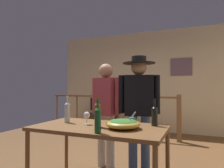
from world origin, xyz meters
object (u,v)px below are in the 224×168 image
(tv_console, at_px, (102,121))
(salad_bowl, at_px, (123,123))
(wine_glass, at_px, (87,116))
(person_standing_left, at_px, (106,106))
(framed_picture, at_px, (181,67))
(wine_bottle_clear, at_px, (67,112))
(person_standing_right, at_px, (139,102))
(wine_bottle_dark, at_px, (155,115))
(wine_bottle_amber, at_px, (98,114))
(stair_railing, at_px, (130,109))
(wine_bottle_green, at_px, (98,119))
(flat_screen_tv, at_px, (101,104))
(mug_teal, at_px, (132,121))
(serving_table, at_px, (99,132))

(tv_console, height_order, salad_bowl, salad_bowl)
(wine_glass, xyz_separation_m, person_standing_left, (-0.09, 0.74, 0.05))
(framed_picture, bearing_deg, wine_bottle_clear, -107.52)
(framed_picture, height_order, wine_glass, framed_picture)
(person_standing_right, bearing_deg, tv_console, -69.44)
(tv_console, xyz_separation_m, wine_glass, (1.41, -3.31, 0.67))
(wine_bottle_dark, distance_m, wine_bottle_amber, 0.67)
(stair_railing, distance_m, wine_bottle_green, 3.17)
(wine_bottle_green, xyz_separation_m, person_standing_right, (0.11, 1.10, 0.10))
(wine_bottle_amber, bearing_deg, person_standing_left, 108.61)
(framed_picture, distance_m, wine_glass, 3.80)
(salad_bowl, distance_m, wine_bottle_dark, 0.42)
(flat_screen_tv, bearing_deg, wine_bottle_amber, -64.51)
(flat_screen_tv, height_order, wine_bottle_green, wine_bottle_green)
(wine_glass, xyz_separation_m, mug_teal, (0.50, 0.24, -0.07))
(serving_table, height_order, wine_glass, wine_glass)
(wine_glass, height_order, person_standing_right, person_standing_right)
(serving_table, bearing_deg, person_standing_right, 70.70)
(wine_bottle_clear, bearing_deg, wine_bottle_amber, -12.30)
(wine_bottle_dark, xyz_separation_m, wine_bottle_green, (-0.44, -0.60, 0.01))
(wine_bottle_clear, bearing_deg, tv_console, 108.65)
(wine_bottle_green, relative_size, person_standing_left, 0.21)
(tv_console, height_order, person_standing_left, person_standing_left)
(person_standing_left, bearing_deg, flat_screen_tv, -47.07)
(mug_teal, height_order, person_standing_left, person_standing_left)
(salad_bowl, bearing_deg, tv_console, 119.46)
(tv_console, xyz_separation_m, wine_bottle_dark, (2.19, -3.07, 0.69))
(framed_picture, height_order, tv_console, framed_picture)
(wine_glass, height_order, mug_teal, wine_glass)
(tv_console, xyz_separation_m, wine_bottle_amber, (1.60, -3.39, 0.71))
(stair_railing, xyz_separation_m, wine_bottle_green, (0.67, -3.09, 0.24))
(tv_console, distance_m, wine_bottle_dark, 3.83)
(tv_console, bearing_deg, stair_railing, -28.25)
(flat_screen_tv, relative_size, salad_bowl, 1.81)
(serving_table, distance_m, person_standing_left, 0.84)
(flat_screen_tv, bearing_deg, framed_picture, 8.19)
(wine_bottle_dark, bearing_deg, stair_railing, 114.03)
(stair_railing, bearing_deg, tv_console, 151.75)
(wine_glass, bearing_deg, salad_bowl, -6.74)
(wine_bottle_green, height_order, person_standing_right, person_standing_right)
(serving_table, bearing_deg, stair_railing, 100.63)
(serving_table, height_order, wine_bottle_dark, wine_bottle_dark)
(person_standing_left, bearing_deg, framed_picture, -92.36)
(stair_railing, relative_size, serving_table, 2.29)
(wine_glass, distance_m, person_standing_right, 0.87)
(tv_console, bearing_deg, person_standing_right, -54.08)
(wine_bottle_clear, xyz_separation_m, wine_bottle_green, (0.64, -0.39, -0.00))
(salad_bowl, bearing_deg, person_standing_left, 125.84)
(tv_console, relative_size, salad_bowl, 2.37)
(wine_bottle_clear, relative_size, wine_bottle_dark, 1.08)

